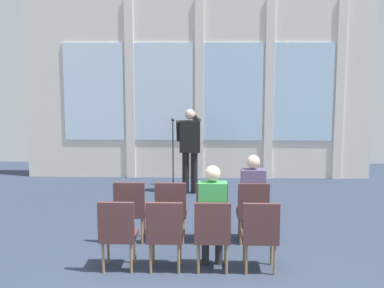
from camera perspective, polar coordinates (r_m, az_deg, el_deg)
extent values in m
plane|color=#2D384C|center=(6.42, -0.54, -15.61)|extent=(16.20, 16.20, 0.00)
cube|color=silver|center=(12.10, 0.62, 5.94)|extent=(8.08, 0.10, 4.14)
cube|color=silver|center=(12.33, -10.77, 5.67)|extent=(1.39, 0.04, 2.25)
cube|color=silver|center=(12.18, -6.86, 5.89)|extent=(0.20, 0.08, 4.14)
cube|color=silver|center=(12.08, -3.23, 5.75)|extent=(1.39, 0.04, 2.25)
cube|color=silver|center=(12.04, 0.80, 5.92)|extent=(0.20, 0.08, 4.14)
cube|color=silver|center=(12.05, 4.48, 5.73)|extent=(1.39, 0.04, 2.25)
cube|color=silver|center=(12.12, 8.49, 5.85)|extent=(0.20, 0.08, 4.14)
cube|color=silver|center=(12.23, 12.09, 5.61)|extent=(1.39, 0.04, 2.25)
cube|color=silver|center=(12.42, 15.95, 5.68)|extent=(0.20, 0.08, 4.14)
cylinder|color=black|center=(10.77, -0.71, -3.17)|extent=(0.14, 0.14, 0.87)
cylinder|color=black|center=(10.77, 0.25, -3.18)|extent=(0.14, 0.14, 0.87)
cube|color=black|center=(10.64, -0.23, 0.83)|extent=(0.42, 0.22, 0.65)
cube|color=#B28C19|center=(10.74, -0.21, 1.33)|extent=(0.06, 0.01, 0.39)
sphere|color=beige|center=(10.60, -0.23, 3.31)|extent=(0.21, 0.21, 0.21)
cylinder|color=black|center=(10.72, -1.50, 1.45)|extent=(0.09, 0.28, 0.45)
cylinder|color=black|center=(10.73, 0.58, 2.69)|extent=(0.15, 0.36, 0.15)
cylinder|color=black|center=(10.85, 0.31, 2.92)|extent=(0.11, 0.34, 0.15)
sphere|color=beige|center=(11.11, -0.21, 3.35)|extent=(0.10, 0.10, 0.10)
cylinder|color=black|center=(11.02, -2.08, -5.14)|extent=(0.28, 0.28, 0.03)
cylinder|color=black|center=(10.86, -2.11, -1.35)|extent=(0.02, 0.02, 1.45)
sphere|color=#262626|center=(10.76, -2.13, 2.66)|extent=(0.07, 0.07, 0.07)
cylinder|color=olive|center=(8.17, -5.23, -8.77)|extent=(0.04, 0.04, 0.40)
cylinder|color=olive|center=(8.22, -7.75, -8.71)|extent=(0.04, 0.04, 0.40)
cylinder|color=olive|center=(7.84, -5.53, -9.51)|extent=(0.04, 0.04, 0.40)
cylinder|color=olive|center=(7.90, -8.16, -9.44)|extent=(0.04, 0.04, 0.40)
cube|color=#4C2D2D|center=(7.96, -6.70, -7.46)|extent=(0.46, 0.44, 0.08)
cube|color=#4C2D2D|center=(7.71, -6.94, -5.92)|extent=(0.46, 0.06, 0.46)
cylinder|color=olive|center=(8.12, -0.90, -8.85)|extent=(0.04, 0.04, 0.40)
cylinder|color=olive|center=(8.14, -3.46, -8.81)|extent=(0.04, 0.04, 0.40)
cylinder|color=olive|center=(7.79, -1.02, -9.60)|extent=(0.04, 0.04, 0.40)
cylinder|color=olive|center=(7.82, -3.69, -9.55)|extent=(0.04, 0.04, 0.40)
cube|color=#4C2D2D|center=(7.89, -2.28, -7.54)|extent=(0.46, 0.44, 0.08)
cube|color=#4C2D2D|center=(7.64, -2.39, -5.99)|extent=(0.46, 0.06, 0.46)
cylinder|color=olive|center=(8.11, 3.45, -8.87)|extent=(0.04, 0.04, 0.40)
cylinder|color=olive|center=(8.11, 0.88, -8.86)|extent=(0.04, 0.04, 0.40)
cylinder|color=olive|center=(7.79, 3.53, -9.62)|extent=(0.04, 0.04, 0.40)
cylinder|color=olive|center=(7.78, 0.84, -9.61)|extent=(0.04, 0.04, 0.40)
cube|color=#4C2D2D|center=(7.88, 2.19, -7.58)|extent=(0.46, 0.44, 0.08)
cube|color=#4C2D2D|center=(7.62, 2.21, -6.02)|extent=(0.46, 0.06, 0.46)
cylinder|color=olive|center=(8.15, 7.79, -8.85)|extent=(0.04, 0.04, 0.40)
cylinder|color=olive|center=(8.12, 5.23, -8.87)|extent=(0.04, 0.04, 0.40)
cylinder|color=olive|center=(7.83, 8.05, -9.59)|extent=(0.04, 0.04, 0.40)
cylinder|color=olive|center=(7.80, 5.39, -9.62)|extent=(0.04, 0.04, 0.40)
cube|color=#4C2D2D|center=(7.90, 6.65, -7.57)|extent=(0.46, 0.44, 0.08)
cube|color=#4C2D2D|center=(7.65, 6.80, -6.02)|extent=(0.46, 0.06, 0.46)
cylinder|color=#2D2D33|center=(8.13, 5.87, -8.71)|extent=(0.10, 0.10, 0.44)
cylinder|color=#2D2D33|center=(8.15, 7.15, -8.70)|extent=(0.10, 0.10, 0.44)
cube|color=#2D2D33|center=(7.94, 6.62, -7.03)|extent=(0.34, 0.36, 0.12)
cube|color=#594C72|center=(7.75, 6.73, -4.82)|extent=(0.36, 0.20, 0.56)
sphere|color=beige|center=(7.69, 6.77, -1.95)|extent=(0.20, 0.20, 0.20)
cylinder|color=olive|center=(7.13, -6.31, -11.40)|extent=(0.04, 0.04, 0.40)
cylinder|color=olive|center=(7.19, -9.21, -11.29)|extent=(0.04, 0.04, 0.40)
cylinder|color=olive|center=(6.82, -6.72, -12.37)|extent=(0.04, 0.04, 0.40)
cylinder|color=olive|center=(6.88, -9.75, -12.25)|extent=(0.04, 0.04, 0.40)
cube|color=#4C2D2D|center=(6.92, -8.04, -9.96)|extent=(0.46, 0.44, 0.08)
cube|color=#4C2D2D|center=(6.66, -8.37, -8.27)|extent=(0.46, 0.06, 0.46)
cylinder|color=olive|center=(7.08, -1.32, -11.52)|extent=(0.04, 0.04, 0.40)
cylinder|color=olive|center=(7.10, -4.28, -11.46)|extent=(0.04, 0.04, 0.40)
cylinder|color=olive|center=(6.76, -1.48, -12.51)|extent=(0.04, 0.04, 0.40)
cylinder|color=olive|center=(6.79, -4.58, -12.44)|extent=(0.04, 0.04, 0.40)
cube|color=#4C2D2D|center=(6.85, -2.93, -10.09)|extent=(0.46, 0.44, 0.08)
cube|color=#4C2D2D|center=(6.59, -3.08, -8.40)|extent=(0.46, 0.06, 0.46)
cylinder|color=olive|center=(7.07, 3.72, -11.55)|extent=(0.04, 0.04, 0.40)
cylinder|color=olive|center=(7.07, 0.74, -11.54)|extent=(0.04, 0.04, 0.40)
cylinder|color=olive|center=(6.75, 3.82, -12.54)|extent=(0.04, 0.04, 0.40)
cylinder|color=olive|center=(6.75, 0.69, -12.53)|extent=(0.04, 0.04, 0.40)
cube|color=#4C2D2D|center=(6.83, 2.25, -10.15)|extent=(0.46, 0.44, 0.08)
cube|color=#4C2D2D|center=(6.56, 2.28, -8.45)|extent=(0.46, 0.06, 0.46)
cylinder|color=#2D2D33|center=(7.07, 1.49, -11.36)|extent=(0.10, 0.10, 0.44)
cylinder|color=#2D2D33|center=(7.07, 2.98, -11.37)|extent=(0.10, 0.10, 0.44)
cube|color=#2D2D33|center=(6.87, 2.25, -9.51)|extent=(0.34, 0.36, 0.12)
cube|color=green|center=(6.65, 2.28, -6.80)|extent=(0.36, 0.20, 0.61)
sphere|color=beige|center=(6.57, 2.30, -3.25)|extent=(0.20, 0.20, 0.20)
cylinder|color=olive|center=(7.12, 8.73, -11.49)|extent=(0.04, 0.04, 0.40)
cylinder|color=olive|center=(7.08, 5.78, -11.53)|extent=(0.04, 0.04, 0.40)
cylinder|color=olive|center=(6.80, 9.08, -12.47)|extent=(0.04, 0.04, 0.40)
cylinder|color=olive|center=(6.77, 5.98, -12.53)|extent=(0.04, 0.04, 0.40)
cube|color=#4C2D2D|center=(6.86, 7.43, -10.12)|extent=(0.46, 0.44, 0.08)
cube|color=#4C2D2D|center=(6.60, 7.64, -8.43)|extent=(0.46, 0.06, 0.46)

